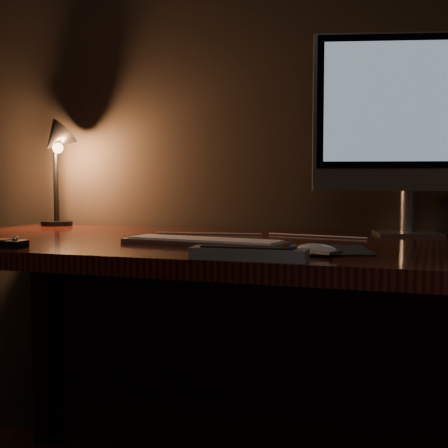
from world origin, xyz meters
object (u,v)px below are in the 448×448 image
(desk, at_px, (230,287))
(mouse, at_px, (316,252))
(tv_remote, at_px, (248,253))
(desk_lamp, at_px, (56,154))
(keyboard, at_px, (204,241))
(monitor, at_px, (409,116))

(desk, relative_size, mouse, 17.58)
(mouse, height_order, tv_remote, tv_remote)
(desk, bearing_deg, desk_lamp, 162.17)
(tv_remote, distance_m, desk_lamp, 1.06)
(keyboard, xyz_separation_m, desk_lamp, (-0.66, 0.39, 0.23))
(monitor, distance_m, mouse, 0.66)
(desk, xyz_separation_m, keyboard, (-0.01, -0.17, 0.14))
(desk_lamp, bearing_deg, monitor, 20.47)
(keyboard, height_order, mouse, mouse)
(monitor, distance_m, tv_remote, 0.78)
(monitor, bearing_deg, tv_remote, -125.66)
(desk, xyz_separation_m, desk_lamp, (-0.66, 0.21, 0.36))
(mouse, xyz_separation_m, desk_lamp, (-0.95, 0.52, 0.23))
(mouse, height_order, desk_lamp, desk_lamp)
(keyboard, relative_size, mouse, 4.35)
(desk_lamp, bearing_deg, keyboard, -12.35)
(desk, distance_m, mouse, 0.44)
(desk, bearing_deg, keyboard, -92.00)
(desk, relative_size, desk_lamp, 4.61)
(desk, relative_size, keyboard, 4.04)
(mouse, distance_m, tv_remote, 0.15)
(desk, distance_m, monitor, 0.68)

